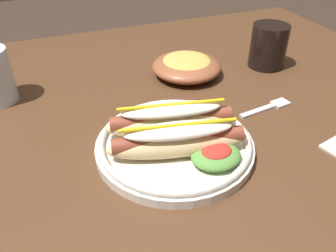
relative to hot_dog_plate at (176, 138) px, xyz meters
name	(u,v)px	position (x,y,z in m)	size (l,w,h in m)	color
dining_table	(133,160)	(-0.05, 0.10, -0.11)	(1.46, 1.07, 0.74)	#51331E
hot_dog_plate	(176,138)	(0.00, 0.00, 0.00)	(0.27, 0.27, 0.08)	silver
fork	(269,107)	(0.23, 0.06, -0.02)	(0.12, 0.04, 0.00)	silver
soda_cup	(268,46)	(0.34, 0.23, 0.03)	(0.09, 0.09, 0.10)	black
side_bowl	(186,65)	(0.13, 0.25, 0.00)	(0.16, 0.16, 0.05)	brown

